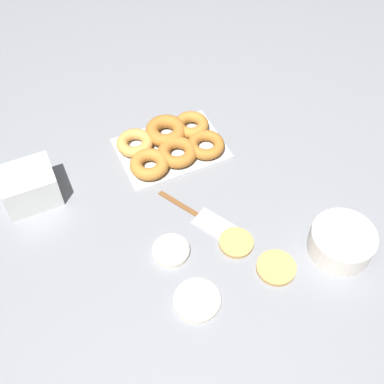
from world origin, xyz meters
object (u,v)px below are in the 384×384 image
at_px(pancake_3, 276,268).
at_px(container_stack, 29,186).
at_px(pancake_2, 171,251).
at_px(batter_bowl, 342,242).
at_px(pancake_1, 197,300).
at_px(pancake_0, 236,243).
at_px(spatula, 206,220).
at_px(donut_tray, 170,143).

relative_size(pancake_3, container_stack, 0.70).
bearing_deg(pancake_2, batter_bowl, 156.62).
height_order(pancake_1, container_stack, container_stack).
xyz_separation_m(pancake_3, batter_bowl, (-0.17, 0.02, 0.03)).
bearing_deg(pancake_2, pancake_0, 163.92).
distance_m(pancake_1, pancake_2, 0.14).
relative_size(pancake_2, container_stack, 0.66).
bearing_deg(pancake_3, spatula, -65.20).
height_order(batter_bowl, container_stack, container_stack).
bearing_deg(spatula, batter_bowl, 21.62).
bearing_deg(donut_tray, pancake_0, 93.17).
height_order(donut_tray, container_stack, container_stack).
relative_size(pancake_2, donut_tray, 0.30).
height_order(pancake_3, container_stack, container_stack).
height_order(pancake_2, donut_tray, donut_tray).
distance_m(donut_tray, batter_bowl, 0.54).
bearing_deg(pancake_0, donut_tray, -86.83).
relative_size(pancake_2, pancake_3, 0.95).
xyz_separation_m(pancake_1, batter_bowl, (-0.37, 0.02, 0.03)).
height_order(pancake_1, batter_bowl, batter_bowl).
distance_m(pancake_0, pancake_2, 0.16).
bearing_deg(spatula, pancake_2, -95.43).
bearing_deg(batter_bowl, donut_tray, -63.44).
xyz_separation_m(donut_tray, spatula, (0.02, 0.27, -0.02)).
distance_m(batter_bowl, spatula, 0.34).
bearing_deg(pancake_3, container_stack, -43.70).
relative_size(pancake_2, batter_bowl, 0.58).
relative_size(pancake_0, pancake_3, 0.91).
bearing_deg(spatula, pancake_1, -59.39).
distance_m(pancake_0, pancake_1, 0.18).
xyz_separation_m(pancake_1, pancake_3, (-0.20, 0.00, 0.00)).
xyz_separation_m(pancake_1, pancake_2, (0.00, -0.14, 0.00)).
height_order(pancake_0, pancake_2, pancake_2).
relative_size(donut_tray, container_stack, 2.18).
bearing_deg(pancake_1, spatula, -120.57).
bearing_deg(pancake_0, container_stack, -39.89).
bearing_deg(container_stack, spatula, 146.27).
bearing_deg(donut_tray, spatula, 86.28).
bearing_deg(pancake_2, donut_tray, -112.94).
bearing_deg(pancake_3, pancake_1, -0.93).
xyz_separation_m(pancake_0, pancake_2, (0.15, -0.04, 0.00)).
xyz_separation_m(pancake_2, donut_tray, (-0.13, -0.32, 0.01)).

